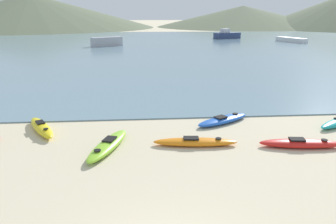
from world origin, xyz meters
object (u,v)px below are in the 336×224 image
object	(u,v)px
kayak_on_sand_1	(301,143)
moored_boat_2	(227,35)
kayak_on_sand_4	(41,127)
kayak_on_sand_3	(108,145)
moored_boat_0	(107,42)
kayak_on_sand_5	(195,142)
kayak_on_sand_6	(223,120)
moored_boat_1	(291,40)

from	to	relation	value
kayak_on_sand_1	moored_boat_2	bearing A→B (deg)	78.59
kayak_on_sand_4	kayak_on_sand_3	bearing A→B (deg)	-35.35
kayak_on_sand_1	kayak_on_sand_3	bearing A→B (deg)	176.67
kayak_on_sand_3	moored_boat_0	distance (m)	38.65
kayak_on_sand_5	kayak_on_sand_6	world-z (taller)	kayak_on_sand_6
kayak_on_sand_6	kayak_on_sand_5	bearing A→B (deg)	-123.91
moored_boat_0	kayak_on_sand_3	bearing A→B (deg)	-84.52
kayak_on_sand_5	moored_boat_0	world-z (taller)	moored_boat_0
moored_boat_1	kayak_on_sand_3	bearing A→B (deg)	-121.95
kayak_on_sand_6	moored_boat_1	bearing A→B (deg)	61.70
kayak_on_sand_1	kayak_on_sand_6	size ratio (longest dim) A/B	1.09
kayak_on_sand_3	kayak_on_sand_5	xyz separation A→B (m)	(3.34, 0.07, -0.02)
moored_boat_1	moored_boat_0	bearing A→B (deg)	-172.23
kayak_on_sand_4	moored_boat_1	bearing A→B (deg)	53.77
kayak_on_sand_1	kayak_on_sand_6	distance (m)	3.82
kayak_on_sand_4	moored_boat_1	size ratio (longest dim) A/B	0.49
kayak_on_sand_3	moored_boat_1	distance (m)	50.21
kayak_on_sand_1	moored_boat_1	distance (m)	47.13
kayak_on_sand_3	kayak_on_sand_5	distance (m)	3.34
kayak_on_sand_1	moored_boat_1	size ratio (longest dim) A/B	0.54
moored_boat_1	moored_boat_2	size ratio (longest dim) A/B	1.11
moored_boat_1	kayak_on_sand_5	bearing A→B (deg)	-118.65
kayak_on_sand_4	moored_boat_0	world-z (taller)	moored_boat_0
moored_boat_0	moored_boat_1	world-z (taller)	moored_boat_0
kayak_on_sand_4	kayak_on_sand_5	bearing A→B (deg)	-18.13
moored_boat_2	kayak_on_sand_5	bearing A→B (deg)	-105.76
moored_boat_0	kayak_on_sand_6	bearing A→B (deg)	-76.28
moored_boat_1	kayak_on_sand_4	bearing A→B (deg)	-126.23
kayak_on_sand_5	kayak_on_sand_6	size ratio (longest dim) A/B	1.12
kayak_on_sand_4	kayak_on_sand_6	world-z (taller)	kayak_on_sand_4
kayak_on_sand_4	moored_boat_0	size ratio (longest dim) A/B	0.62
kayak_on_sand_6	moored_boat_0	bearing A→B (deg)	103.72
kayak_on_sand_3	moored_boat_0	bearing A→B (deg)	95.48
kayak_on_sand_6	moored_boat_1	world-z (taller)	moored_boat_1
kayak_on_sand_6	moored_boat_2	distance (m)	50.09
kayak_on_sand_4	moored_boat_0	xyz separation A→B (m)	(-0.63, 36.30, 0.53)
moored_boat_0	kayak_on_sand_4	bearing A→B (deg)	-89.00
moored_boat_0	moored_boat_1	size ratio (longest dim) A/B	0.78
kayak_on_sand_6	kayak_on_sand_1	bearing A→B (deg)	-53.31
kayak_on_sand_3	kayak_on_sand_4	distance (m)	3.74
kayak_on_sand_6	moored_boat_2	size ratio (longest dim) A/B	0.56
kayak_on_sand_5	kayak_on_sand_3	bearing A→B (deg)	-178.71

